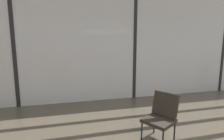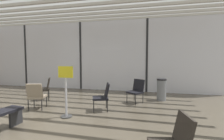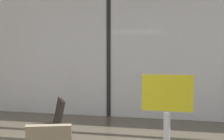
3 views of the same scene
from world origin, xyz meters
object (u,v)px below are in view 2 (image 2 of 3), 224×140
(lounge_chair_0, at_px, (45,87))
(lounge_chair_4, at_px, (137,89))
(info_sign, at_px, (66,93))
(lounge_chair_1, at_px, (103,95))
(trash_bin, at_px, (161,89))
(parked_airplane, at_px, (103,54))
(lounge_chair_5, at_px, (36,95))

(lounge_chair_0, height_order, lounge_chair_4, same)
(lounge_chair_4, xyz_separation_m, info_sign, (-1.80, -1.98, 0.18))
(lounge_chair_1, height_order, trash_bin, lounge_chair_1)
(lounge_chair_1, bearing_deg, info_sign, -66.61)
(parked_airplane, height_order, lounge_chair_5, parked_airplane)
(parked_airplane, distance_m, trash_bin, 8.54)
(lounge_chair_5, height_order, trash_bin, lounge_chair_5)
(lounge_chair_4, xyz_separation_m, trash_bin, (0.93, 0.57, -0.06))
(lounge_chair_5, xyz_separation_m, info_sign, (1.27, -0.37, 0.18))
(parked_airplane, distance_m, lounge_chair_5, 9.39)
(parked_airplane, height_order, lounge_chair_0, parked_airplane)
(lounge_chair_0, bearing_deg, lounge_chair_4, 65.85)
(lounge_chair_0, bearing_deg, lounge_chair_1, 43.41)
(parked_airplane, xyz_separation_m, lounge_chair_4, (3.58, -7.64, -1.53))
(lounge_chair_5, bearing_deg, trash_bin, -167.61)
(lounge_chair_5, distance_m, info_sign, 1.33)
(info_sign, bearing_deg, lounge_chair_4, 47.58)
(parked_airplane, relative_size, lounge_chair_5, 14.83)
(parked_airplane, bearing_deg, lounge_chair_1, -73.42)
(lounge_chair_0, relative_size, lounge_chair_1, 1.00)
(trash_bin, bearing_deg, lounge_chair_5, -151.52)
(lounge_chair_5, bearing_deg, lounge_chair_4, -168.50)
(lounge_chair_1, relative_size, info_sign, 0.60)
(lounge_chair_0, relative_size, trash_bin, 1.01)
(lounge_chair_1, xyz_separation_m, info_sign, (-0.85, -0.80, 0.18))
(parked_airplane, bearing_deg, trash_bin, -57.43)
(trash_bin, bearing_deg, parked_airplane, 122.57)
(parked_airplane, distance_m, info_sign, 9.87)
(parked_airplane, distance_m, lounge_chair_4, 8.58)
(parked_airplane, distance_m, lounge_chair_0, 8.20)
(info_sign, bearing_deg, lounge_chair_5, 163.78)
(lounge_chair_4, relative_size, trash_bin, 1.01)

